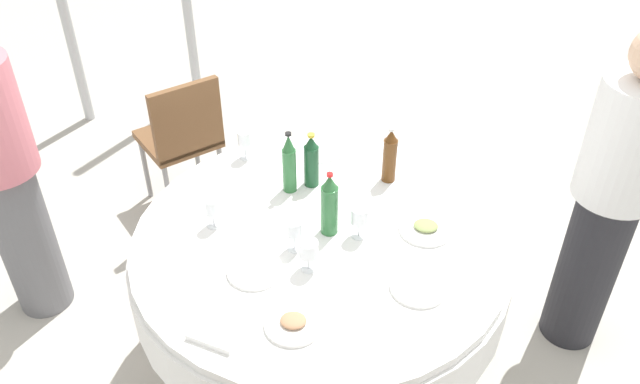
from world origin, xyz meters
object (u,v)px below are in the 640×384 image
Objects in this scene: plate_rear at (418,287)px; plate_north at (255,270)px; dining_table at (320,261)px; bottle_green_right at (289,164)px; wine_glass_west at (360,217)px; bottle_dark_green_inner at (311,161)px; bottle_green_mid at (329,205)px; person_mid at (1,169)px; wine_glass_rear at (245,139)px; plate_left at (426,228)px; chair_far at (183,135)px; plate_outer at (293,323)px; bottle_brown_front at (390,156)px; wine_glass_near at (294,230)px; wine_glass_front at (309,251)px; person_inner at (611,197)px; wine_glass_far at (212,208)px.

plate_rear and plate_north have the same top height.
plate_rear is at bearing 149.41° from dining_table.
bottle_green_right is 2.08× the size of wine_glass_west.
bottle_green_mid is at bearing 111.75° from bottle_dark_green_inner.
person_mid is at bearing -4.87° from dining_table.
wine_glass_rear is at bearing -49.21° from dining_table.
plate_rear is at bearing 86.93° from plate_left.
plate_rear is 1.83m from chair_far.
plate_outer reaches higher than plate_north.
plate_north is 0.97× the size of plate_left.
plate_left is 1.64m from chair_far.
chair_far reaches higher than plate_outer.
wine_glass_rear is at bearing -41.48° from plate_rear.
bottle_brown_front is at bearing -120.11° from dining_table.
bottle_dark_green_inner is 1.92× the size of wine_glass_near.
wine_glass_front is at bearing -95.61° from chair_far.
plate_outer is (0.27, 0.92, -0.12)m from bottle_brown_front.
plate_north is (0.25, 0.28, -0.13)m from bottle_green_mid.
chair_far is at bearing -41.50° from wine_glass_west.
person_mid is (2.63, 0.20, 0.00)m from person_inner.
wine_glass_near is 0.96× the size of wine_glass_west.
wine_glass_rear reaches higher than wine_glass_near.
wine_glass_front is 0.53m from plate_left.
bottle_green_right is 0.43m from wine_glass_west.
person_mid is (1.23, -0.37, 0.08)m from plate_north.
person_inner reaches higher than chair_far.
bottle_green_mid is at bearing -5.43° from wine_glass_west.
person_mid is at bearing -23.21° from plate_outer.
bottle_brown_front is at bearing -76.64° from plate_rear.
bottle_dark_green_inner is at bearing -49.52° from plate_rear.
bottle_brown_front is 1.90× the size of wine_glass_rear.
plate_left is (-0.51, -0.19, -0.08)m from wine_glass_near.
bottle_green_mid is at bearing -131.62° from plate_north.
person_inner is (-1.18, -0.32, 0.23)m from dining_table.
plate_rear is 1.05× the size of plate_outer.
plate_left is at bearing -164.20° from wine_glass_west.
dining_table is 0.99× the size of person_mid.
bottle_brown_front is 0.17× the size of person_inner.
bottle_green_right reaches higher than plate_left.
bottle_brown_front is at bearing -102.61° from wine_glass_west.
wine_glass_rear reaches higher than plate_rear.
bottle_brown_front reaches higher than plate_left.
plate_outer is at bearing 128.96° from plate_north.
bottle_brown_front reaches higher than wine_glass_far.
person_inner is (-1.61, 0.18, -0.02)m from wine_glass_rear.
bottle_green_right is 1.39× the size of plate_north.
bottle_green_right is 1.09× the size of bottle_brown_front.
wine_glass_rear reaches higher than wine_glass_far.
person_inner is (-0.93, 0.10, -0.04)m from bottle_brown_front.
plate_north is at bearing 28.22° from plate_left.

